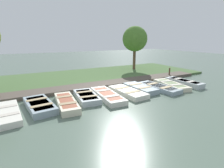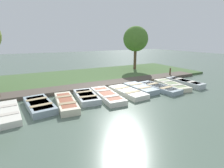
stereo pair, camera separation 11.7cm
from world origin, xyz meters
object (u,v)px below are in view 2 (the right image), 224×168
rowboat_3 (86,97)px  park_tree_left (136,39)px  rowboat_9 (185,83)px  rowboat_0 (8,113)px  rowboat_8 (171,85)px  rowboat_4 (107,95)px  rowboat_6 (140,88)px  rowboat_1 (39,105)px  rowboat_5 (127,92)px  rowboat_7 (159,87)px  mooring_post_far (170,73)px  rowboat_2 (66,102)px

rowboat_3 → park_tree_left: bearing=134.7°
park_tree_left → rowboat_9: bearing=-1.6°
rowboat_0 → rowboat_8: rowboat_8 is taller
rowboat_4 → rowboat_9: rowboat_9 is taller
rowboat_6 → rowboat_3: bearing=-93.1°
rowboat_1 → rowboat_8: rowboat_1 is taller
rowboat_0 → rowboat_5: rowboat_5 is taller
rowboat_6 → park_tree_left: size_ratio=0.55×
rowboat_3 → rowboat_6: bearing=94.7°
rowboat_1 → rowboat_7: rowboat_1 is taller
rowboat_1 → mooring_post_far: bearing=94.8°
rowboat_6 → rowboat_2: bearing=-87.8°
rowboat_3 → rowboat_8: 7.01m
rowboat_0 → rowboat_4: rowboat_4 is taller
rowboat_8 → rowboat_6: bearing=-86.7°
mooring_post_far → park_tree_left: 5.74m
rowboat_0 → rowboat_5: bearing=87.0°
mooring_post_far → rowboat_5: bearing=-68.5°
rowboat_5 → mooring_post_far: size_ratio=3.41×
rowboat_1 → rowboat_7: bearing=81.3°
rowboat_4 → rowboat_5: same height
rowboat_5 → rowboat_9: rowboat_9 is taller
rowboat_1 → rowboat_9: size_ratio=0.95×
park_tree_left → rowboat_7: bearing=-22.0°
rowboat_3 → rowboat_9: 8.41m
rowboat_2 → rowboat_6: 5.58m
rowboat_0 → rowboat_5: size_ratio=1.00×
rowboat_4 → park_tree_left: size_ratio=0.70×
rowboat_2 → rowboat_5: (-0.14, 4.27, -0.02)m
park_tree_left → mooring_post_far: bearing=11.6°
rowboat_6 → rowboat_4: bearing=-86.4°
mooring_post_far → rowboat_2: bearing=-75.7°
rowboat_0 → rowboat_2: 2.90m
rowboat_5 → rowboat_7: bearing=82.7°
rowboat_2 → rowboat_4: size_ratio=0.92×
rowboat_8 → rowboat_2: bearing=-79.9°
rowboat_1 → rowboat_0: bearing=-84.3°
rowboat_4 → park_tree_left: 10.93m
rowboat_1 → rowboat_5: size_ratio=0.95×
rowboat_9 → rowboat_2: bearing=-93.8°
rowboat_2 → rowboat_4: bearing=97.6°
rowboat_1 → rowboat_4: bearing=80.8°
rowboat_1 → rowboat_6: size_ratio=1.08×
rowboat_7 → mooring_post_far: size_ratio=3.70×
rowboat_2 → mooring_post_far: size_ratio=3.50×
rowboat_2 → rowboat_3: (-0.49, 1.39, -0.01)m
rowboat_6 → rowboat_8: bearing=81.9°
rowboat_2 → rowboat_5: size_ratio=1.03×
rowboat_0 → rowboat_1: 1.54m
rowboat_3 → rowboat_5: (0.34, 2.88, -0.01)m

